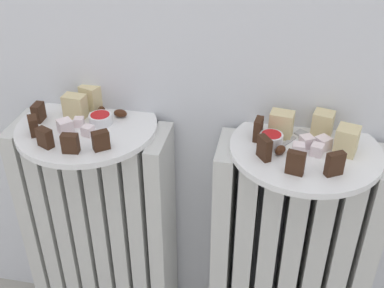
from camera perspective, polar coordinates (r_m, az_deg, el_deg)
radiator_left at (r=1.17m, az=-10.66°, el=-11.14°), size 0.34×0.13×0.60m
radiator_right at (r=1.11m, az=11.35°, el=-14.10°), size 0.34×0.13×0.60m
plate_left at (r=0.99m, az=-12.44°, el=1.99°), size 0.28×0.28×0.01m
plate_right at (r=0.92m, az=13.39°, el=-0.66°), size 0.28×0.28×0.01m
dark_cake_slice_left_0 at (r=1.02m, az=-17.90°, el=3.64°), size 0.02×0.03×0.04m
dark_cake_slice_left_1 at (r=0.97m, az=-18.44°, el=2.08°), size 0.03×0.03×0.04m
dark_cake_slice_left_2 at (r=0.93m, az=-17.20°, el=0.72°), size 0.03×0.03×0.04m
dark_cake_slice_left_3 at (r=0.90m, az=-14.37°, el=0.07°), size 0.03×0.02×0.04m
dark_cake_slice_left_4 at (r=0.89m, az=-10.85°, el=0.42°), size 0.03×0.03×0.04m
marble_cake_slice_left_0 at (r=1.04m, az=-11.99°, el=5.50°), size 0.05×0.04×0.05m
marble_cake_slice_left_1 at (r=1.01m, az=-13.82°, el=4.41°), size 0.05×0.03×0.05m
turkish_delight_left_0 at (r=0.98m, az=-13.36°, el=2.59°), size 0.02×0.02×0.02m
turkish_delight_left_1 at (r=0.94m, az=-12.36°, el=1.56°), size 0.02×0.02×0.02m
turkish_delight_left_2 at (r=0.96m, az=-14.95°, el=2.07°), size 0.04×0.04×0.03m
medjool_date_left_0 at (r=1.00m, az=-8.57°, el=3.65°), size 0.03×0.02×0.02m
medjool_date_left_1 at (r=1.02m, az=-10.75°, el=3.97°), size 0.02×0.03×0.02m
jam_bowl_left at (r=0.98m, az=-10.90°, el=3.02°), size 0.05×0.05×0.02m
dark_cake_slice_right_0 at (r=0.91m, az=7.92°, el=1.77°), size 0.02×0.03×0.04m
dark_cake_slice_right_1 at (r=0.86m, az=8.65°, el=-0.48°), size 0.03×0.03×0.04m
dark_cake_slice_right_2 at (r=0.83m, az=12.28°, el=-2.23°), size 0.03×0.02×0.04m
dark_cake_slice_right_3 at (r=0.84m, az=16.72°, el=-2.30°), size 0.03×0.03×0.04m
marble_cake_slice_right_0 at (r=0.91m, az=18.03°, el=0.42°), size 0.05×0.05×0.05m
marble_cake_slice_right_1 at (r=0.93m, az=10.63°, el=2.35°), size 0.05×0.04×0.05m
marble_cake_slice_right_2 at (r=0.95m, az=15.37°, el=2.32°), size 0.04×0.04×0.05m
turkish_delight_right_0 at (r=0.91m, az=13.56°, el=0.28°), size 0.03×0.03×0.02m
turkish_delight_right_1 at (r=0.89m, az=12.61°, el=-0.59°), size 0.02×0.02×0.02m
turkish_delight_right_2 at (r=0.89m, az=14.74°, el=-0.68°), size 0.03×0.03×0.02m
turkish_delight_right_3 at (r=0.91m, az=15.42°, el=0.11°), size 0.03×0.03×0.02m
medjool_date_right_0 at (r=0.88m, az=10.51°, el=-0.73°), size 0.03×0.03×0.02m
medjool_date_right_1 at (r=0.96m, az=18.15°, el=0.82°), size 0.03×0.03×0.01m
medjool_date_right_2 at (r=0.98m, az=11.35°, el=2.83°), size 0.03×0.02×0.02m
jam_bowl_right at (r=0.90m, az=9.44°, el=0.59°), size 0.04×0.04×0.02m
fork at (r=0.93m, az=11.95°, el=0.63°), size 0.07×0.09×0.00m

